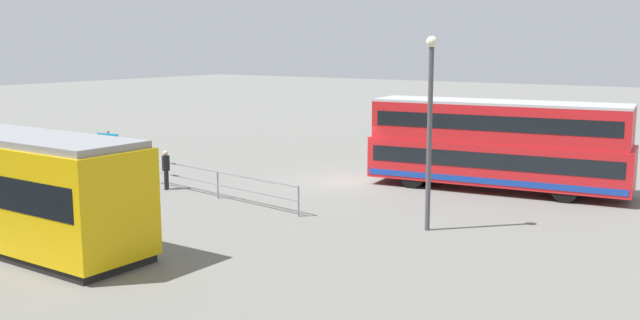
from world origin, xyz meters
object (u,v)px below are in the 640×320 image
Objects in this scene: double_decker_bus at (497,145)px; pedestrian_near_railing at (166,167)px; info_sign at (108,147)px; street_lamp at (430,117)px.

pedestrian_near_railing is (11.37, 7.47, -0.95)m from double_decker_bus.
pedestrian_near_railing is 3.12m from info_sign.
pedestrian_near_railing is at bearing 0.70° from street_lamp.
info_sign is at bearing 8.15° from pedestrian_near_railing.
street_lamp is at bearing -177.77° from info_sign.
street_lamp reaches higher than info_sign.
info_sign is (3.02, 0.43, 0.64)m from pedestrian_near_railing.
double_decker_bus is 13.63m from pedestrian_near_railing.
info_sign is 0.37× the size of street_lamp.
double_decker_bus is at bearing -146.69° from pedestrian_near_railing.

